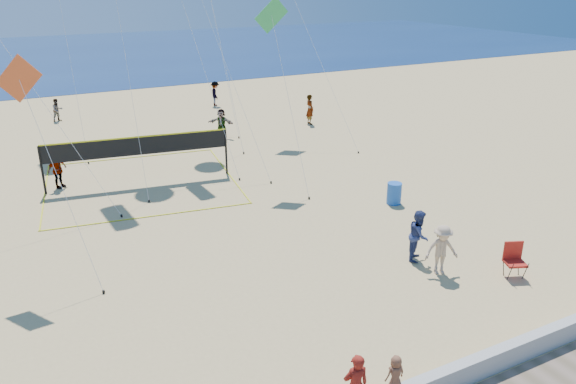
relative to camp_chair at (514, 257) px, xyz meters
name	(u,v)px	position (x,y,z in m)	size (l,w,h in m)	color
ground	(366,325)	(-5.71, -0.09, -0.65)	(120.00, 120.00, 0.00)	tan
ocean	(65,55)	(-5.71, 61.91, -0.63)	(140.00, 50.00, 0.03)	navy
seawall	(442,381)	(-5.71, -3.09, -0.35)	(32.00, 0.30, 0.60)	#ACACA7
toddler	(395,374)	(-7.13, -3.11, 0.40)	(0.44, 0.29, 0.90)	brown
bystander_a	(419,235)	(-1.95, 2.31, 0.23)	(0.86, 0.67, 1.77)	navy
bystander_b	(442,250)	(-1.95, 1.19, 0.19)	(1.09, 0.62, 1.68)	tan
far_person_0	(57,170)	(-11.84, 15.16, 0.21)	(1.01, 0.42, 1.72)	gray
far_person_1	(221,123)	(-2.22, 19.71, 0.19)	(1.56, 0.50, 1.68)	gray
far_person_2	(310,109)	(3.93, 19.98, 0.30)	(0.69, 0.46, 1.91)	gray
far_person_3	(57,110)	(-10.33, 28.30, 0.09)	(0.71, 0.56, 1.47)	gray
far_person_4	(215,94)	(0.51, 27.93, 0.23)	(1.14, 0.65, 1.76)	gray
camp_chair	(514,257)	(0.00, 0.00, 0.00)	(0.78, 0.90, 1.27)	#A31A12
trash_barrel	(394,193)	(0.40, 6.64, -0.19)	(0.61, 0.61, 0.91)	#1B54B4
volleyball_net	(138,152)	(-8.45, 14.05, 0.87)	(9.45, 9.32, 2.24)	black
kite_3	(24,91)	(-12.97, 7.37, 5.19)	(1.89, 3.00, 6.92)	#CE4E21
kite_4	(273,25)	(-2.58, 11.92, 6.33)	(1.58, 3.57, 8.16)	green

